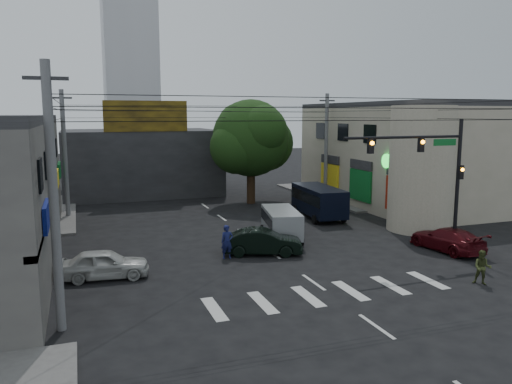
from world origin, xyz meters
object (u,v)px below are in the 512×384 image
street_tree (251,138)px  dark_sedan (263,242)px  utility_pole_near_left (54,200)px  silver_minivan (281,225)px  maroon_sedan (447,239)px  white_compact (104,264)px  navy_van (319,202)px  utility_pole_far_left (65,154)px  pedestrian_olive (482,268)px  traffic_gantry (433,165)px  traffic_officer (227,242)px  utility_pole_far_right (326,148)px

street_tree → dark_sedan: street_tree is taller
utility_pole_near_left → dark_sedan: (9.95, 6.51, -3.91)m
silver_minivan → maroon_sedan: bearing=-112.6°
white_compact → maroon_sedan: (18.02, -1.47, -0.03)m
maroon_sedan → navy_van: 10.69m
utility_pole_far_left → pedestrian_olive: size_ratio=5.96×
white_compact → navy_van: size_ratio=0.71×
street_tree → traffic_gantry: (3.82, -18.00, -0.64)m
utility_pole_near_left → utility_pole_far_left: bearing=90.0°
white_compact → silver_minivan: 11.03m
dark_sedan → white_compact: size_ratio=1.08×
traffic_officer → utility_pole_far_right: bearing=50.9°
utility_pole_near_left → utility_pole_far_right: 29.35m
street_tree → maroon_sedan: street_tree is taller
navy_van → pedestrian_olive: size_ratio=3.76×
dark_sedan → utility_pole_far_left: bearing=55.2°
utility_pole_near_left → navy_van: bearing=39.5°
utility_pole_far_right → pedestrian_olive: size_ratio=5.96×
navy_van → traffic_officer: (-9.20, -7.69, -0.25)m
utility_pole_far_right → silver_minivan: 14.96m
utility_pole_far_left → traffic_officer: size_ratio=5.20×
utility_pole_far_right → utility_pole_near_left: bearing=-135.7°
traffic_gantry → utility_pole_far_right: size_ratio=0.78×
street_tree → white_compact: 21.20m
traffic_officer → street_tree: bearing=70.3°
traffic_officer → navy_van: bearing=43.7°
utility_pole_far_right → pedestrian_olive: bearing=-99.5°
white_compact → pedestrian_olive: size_ratio=2.69×
street_tree → dark_sedan: size_ratio=1.95×
maroon_sedan → pedestrian_olive: size_ratio=3.01×
utility_pole_near_left → dark_sedan: 12.51m
street_tree → silver_minivan: size_ratio=1.91×
maroon_sedan → traffic_officer: 12.12m
utility_pole_near_left → utility_pole_far_right: (21.00, 20.50, 0.00)m
dark_sedan → silver_minivan: silver_minivan is taller
traffic_gantry → silver_minivan: size_ratio=1.58×
traffic_officer → pedestrian_olive: 12.18m
utility_pole_far_right → white_compact: (-19.26, -15.24, -3.92)m
utility_pole_far_left → pedestrian_olive: bearing=-51.4°
white_compact → utility_pole_far_right: bearing=-45.1°
traffic_officer → utility_pole_far_left: bearing=123.3°
utility_pole_far_right → dark_sedan: utility_pole_far_right is taller
maroon_sedan → silver_minivan: bearing=-40.4°
utility_pole_near_left → white_compact: (1.74, 5.26, -3.92)m
utility_pole_far_left → traffic_officer: (7.94, -14.05, -3.72)m
dark_sedan → pedestrian_olive: (7.42, -7.76, 0.08)m
navy_van → pedestrian_olive: bearing=-175.0°
white_compact → navy_van: navy_van is taller
traffic_gantry → white_compact: (-16.59, 1.77, -4.15)m
maroon_sedan → pedestrian_olive: 5.58m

